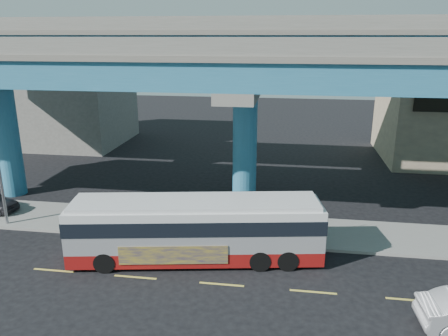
# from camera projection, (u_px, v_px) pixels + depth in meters

# --- Properties ---
(ground) EXTENTS (120.00, 120.00, 0.00)m
(ground) POSITION_uv_depth(u_px,v_px,m) (223.00, 281.00, 19.66)
(ground) COLOR black
(ground) RESTS_ON ground
(sidewalk) EXTENTS (70.00, 4.00, 0.15)m
(sidewalk) POSITION_uv_depth(u_px,v_px,m) (237.00, 228.00, 24.84)
(sidewalk) COLOR gray
(sidewalk) RESTS_ON ground
(lane_markings) EXTENTS (58.00, 0.12, 0.01)m
(lane_markings) POSITION_uv_depth(u_px,v_px,m) (222.00, 284.00, 19.38)
(lane_markings) COLOR #D8C64C
(lane_markings) RESTS_ON ground
(viaduct) EXTENTS (52.00, 12.40, 11.70)m
(viaduct) POSITION_uv_depth(u_px,v_px,m) (246.00, 61.00, 25.59)
(viaduct) COLOR #246688
(viaduct) RESTS_ON ground
(building_concrete) EXTENTS (12.00, 10.00, 9.00)m
(building_concrete) POSITION_uv_depth(u_px,v_px,m) (63.00, 98.00, 43.89)
(building_concrete) COLOR gray
(building_concrete) RESTS_ON ground
(transit_bus) EXTENTS (12.38, 4.65, 3.11)m
(transit_bus) POSITION_uv_depth(u_px,v_px,m) (196.00, 227.00, 21.07)
(transit_bus) COLOR maroon
(transit_bus) RESTS_ON ground
(stop_sign) EXTENTS (0.68, 0.52, 2.77)m
(stop_sign) POSITION_uv_depth(u_px,v_px,m) (303.00, 206.00, 22.47)
(stop_sign) COLOR gray
(stop_sign) RESTS_ON sidewalk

